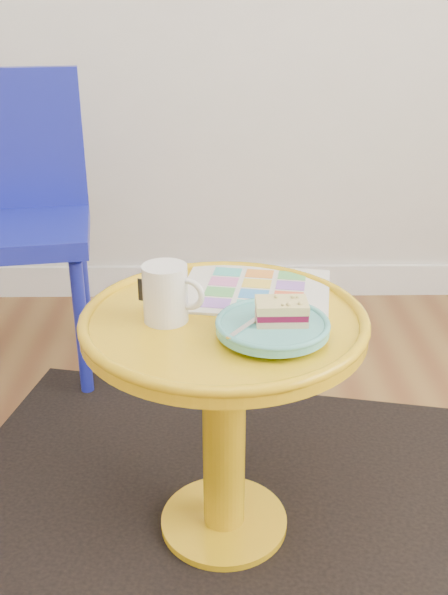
{
  "coord_description": "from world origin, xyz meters",
  "views": [
    {
      "loc": [
        0.44,
        -0.35,
        1.05
      ],
      "look_at": [
        0.46,
        0.76,
        0.55
      ],
      "focal_mm": 40.0,
      "sensor_mm": 36.0,
      "label": 1
    }
  ],
  "objects_px": {
    "side_table": "(224,383)",
    "newspaper": "(255,290)",
    "mug": "(167,292)",
    "plate": "(273,327)",
    "chair": "(19,207)"
  },
  "relations": [
    {
      "from": "side_table",
      "to": "newspaper",
      "type": "relative_size",
      "value": 1.8
    },
    {
      "from": "side_table",
      "to": "mug",
      "type": "distance_m",
      "value": 0.23
    },
    {
      "from": "side_table",
      "to": "newspaper",
      "type": "bearing_deg",
      "value": 61.21
    },
    {
      "from": "newspaper",
      "to": "plate",
      "type": "distance_m",
      "value": 0.2
    },
    {
      "from": "side_table",
      "to": "newspaper",
      "type": "xyz_separation_m",
      "value": [
        0.06,
        0.12,
        0.15
      ]
    },
    {
      "from": "side_table",
      "to": "chair",
      "type": "xyz_separation_m",
      "value": [
        -0.58,
        0.74,
        0.14
      ]
    },
    {
      "from": "side_table",
      "to": "plate",
      "type": "xyz_separation_m",
      "value": [
        0.08,
        -0.08,
        0.16
      ]
    },
    {
      "from": "newspaper",
      "to": "plate",
      "type": "relative_size",
      "value": 1.49
    },
    {
      "from": "mug",
      "to": "chair",
      "type": "bearing_deg",
      "value": 142.3
    },
    {
      "from": "side_table",
      "to": "mug",
      "type": "height_order",
      "value": "mug"
    },
    {
      "from": "side_table",
      "to": "newspaper",
      "type": "distance_m",
      "value": 0.2
    },
    {
      "from": "newspaper",
      "to": "mug",
      "type": "bearing_deg",
      "value": -132.96
    },
    {
      "from": "newspaper",
      "to": "mug",
      "type": "height_order",
      "value": "mug"
    },
    {
      "from": "newspaper",
      "to": "mug",
      "type": "relative_size",
      "value": 2.58
    },
    {
      "from": "mug",
      "to": "plate",
      "type": "xyz_separation_m",
      "value": [
        0.19,
        -0.07,
        -0.04
      ]
    }
  ]
}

